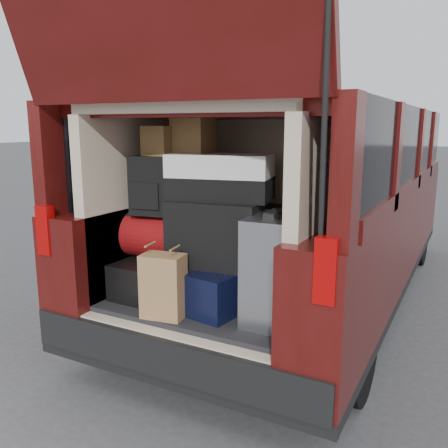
{
  "coord_description": "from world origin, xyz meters",
  "views": [
    {
      "loc": [
        1.4,
        -2.28,
        1.64
      ],
      "look_at": [
        0.07,
        0.2,
        1.05
      ],
      "focal_mm": 38.0,
      "sensor_mm": 36.0,
      "label": 1
    }
  ],
  "objects": [
    {
      "name": "black_hardshell",
      "position": [
        -0.38,
        0.16,
        0.67
      ],
      "size": [
        0.43,
        0.59,
        0.23
      ],
      "primitive_type": "cube",
      "rotation": [
        0.0,
        0.0,
        -0.02
      ],
      "color": "black",
      "rests_on": "load_floor"
    },
    {
      "name": "twotone_duffel",
      "position": [
        0.04,
        0.21,
        1.34
      ],
      "size": [
        0.66,
        0.43,
        0.27
      ],
      "primitive_type": "cube",
      "rotation": [
        0.0,
        0.0,
        0.21
      ],
      "color": "silver",
      "rests_on": "black_soft_case"
    },
    {
      "name": "navy_hardshell",
      "position": [
        0.03,
        0.17,
        0.68
      ],
      "size": [
        0.56,
        0.65,
        0.25
      ],
      "primitive_type": "cube",
      "rotation": [
        0.0,
        0.0,
        -0.16
      ],
      "color": "black",
      "rests_on": "load_floor"
    },
    {
      "name": "backpack",
      "position": [
        -0.4,
        0.13,
        1.27
      ],
      "size": [
        0.28,
        0.19,
        0.37
      ],
      "primitive_type": "cube",
      "rotation": [
        0.0,
        0.0,
        0.13
      ],
      "color": "black",
      "rests_on": "red_duffel"
    },
    {
      "name": "load_floor",
      "position": [
        0.0,
        0.28,
        0.28
      ],
      "size": [
        1.24,
        1.05,
        0.55
      ],
      "primitive_type": "cube",
      "color": "black",
      "rests_on": "ground"
    },
    {
      "name": "kraft_bag",
      "position": [
        -0.13,
        -0.16,
        0.74
      ],
      "size": [
        0.26,
        0.19,
        0.37
      ],
      "primitive_type": "cube",
      "rotation": [
        0.0,
        0.0,
        0.16
      ],
      "color": "olive",
      "rests_on": "load_floor"
    },
    {
      "name": "black_soft_case",
      "position": [
        0.04,
        0.16,
        1.0
      ],
      "size": [
        0.59,
        0.39,
        0.4
      ],
      "primitive_type": "cube",
      "rotation": [
        0.0,
        0.0,
        0.11
      ],
      "color": "black",
      "rests_on": "navy_hardshell"
    },
    {
      "name": "grocery_sack_lower",
      "position": [
        -0.36,
        0.19,
        1.54
      ],
      "size": [
        0.22,
        0.19,
        0.18
      ],
      "primitive_type": "cube",
      "rotation": [
        0.0,
        0.0,
        -0.15
      ],
      "color": "brown",
      "rests_on": "backpack"
    },
    {
      "name": "red_duffel",
      "position": [
        -0.38,
        0.18,
        0.93
      ],
      "size": [
        0.47,
        0.32,
        0.3
      ],
      "primitive_type": "cube",
      "rotation": [
        0.0,
        0.0,
        0.05
      ],
      "color": "maroon",
      "rests_on": "black_hardshell"
    },
    {
      "name": "ground",
      "position": [
        0.0,
        0.0,
        0.0
      ],
      "size": [
        80.0,
        80.0,
        0.0
      ],
      "primitive_type": "plane",
      "color": "#38383A",
      "rests_on": "ground"
    },
    {
      "name": "grocery_sack_upper",
      "position": [
        -0.17,
        0.25,
        1.59
      ],
      "size": [
        0.23,
        0.19,
        0.23
      ],
      "primitive_type": "cube",
      "rotation": [
        0.0,
        0.0,
        -0.03
      ],
      "color": "brown",
      "rests_on": "twotone_duffel"
    },
    {
      "name": "silver_roller",
      "position": [
        0.44,
        0.08,
        0.85
      ],
      "size": [
        0.27,
        0.42,
        0.6
      ],
      "primitive_type": "cube",
      "rotation": [
        0.0,
        0.0,
        0.06
      ],
      "color": "white",
      "rests_on": "load_floor"
    },
    {
      "name": "minivan",
      "position": [
        0.0,
        1.86,
        0.91
      ],
      "size": [
        1.9,
        5.35,
        2.77
      ],
      "color": "black",
      "rests_on": "ground"
    }
  ]
}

